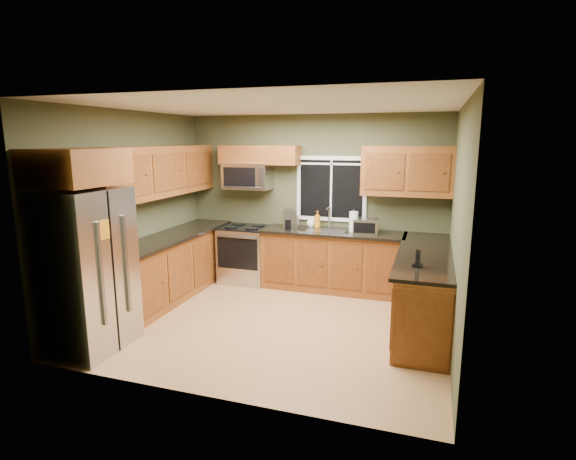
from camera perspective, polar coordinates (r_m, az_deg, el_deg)
The scene contains 29 objects.
floor at distance 5.90m, azimuth -1.54°, elevation -11.63°, with size 4.20×4.20×0.00m, color #AD7B4C.
ceiling at distance 5.45m, azimuth -1.70°, elevation 15.51°, with size 4.20×4.20×0.00m, color white.
back_wall at distance 7.22m, azimuth 3.18°, elevation 3.75°, with size 4.20×4.20×0.00m, color #43462B.
front_wall at distance 3.91m, azimuth -10.50°, elevation -3.01°, with size 4.20×4.20×0.00m, color #43462B.
left_wall at distance 6.52m, azimuth -19.30°, elevation 2.30°, with size 3.60×3.60×0.00m, color #43462B.
right_wall at distance 5.21m, azimuth 20.69°, elevation 0.06°, with size 3.60×3.60×0.00m, color #43462B.
window at distance 7.11m, azimuth 5.51°, elevation 5.24°, with size 1.12×0.03×1.02m.
base_cabinets_left at distance 6.92m, azimuth -14.45°, elevation -4.56°, with size 0.60×2.65×0.90m, color brown.
countertop_left at distance 6.79m, azimuth -14.47°, elevation -0.76°, with size 0.65×2.65×0.04m, color black.
base_cabinets_back at distance 7.02m, azimuth 5.76°, elevation -4.02°, with size 2.17×0.60×0.90m, color brown.
countertop_back at distance 6.88m, azimuth 5.79°, elevation -0.30°, with size 2.17×0.65×0.04m, color black.
base_cabinets_peninsula at distance 5.96m, azimuth 16.96°, elevation -7.30°, with size 0.60×2.52×0.90m.
countertop_peninsula at distance 5.84m, azimuth 16.98°, elevation -2.88°, with size 0.65×2.50×0.04m, color black.
upper_cabinets_left at distance 6.75m, azimuth -16.02°, elevation 7.15°, with size 0.33×2.65×0.72m, color brown.
upper_cabinets_back_left at distance 7.27m, azimuth -3.68°, elevation 9.49°, with size 1.30×0.33×0.30m, color brown.
upper_cabinets_back_right at distance 6.78m, azimuth 14.89°, elevation 7.22°, with size 1.30×0.33×0.72m, color brown.
upper_cabinet_over_fridge at distance 5.23m, azimuth -25.23°, elevation 7.27°, with size 0.72×0.90×0.38m, color brown.
refrigerator at distance 5.41m, azimuth -24.22°, elevation -4.73°, with size 0.74×0.90×1.80m.
range at distance 7.42m, azimuth -5.43°, elevation -3.01°, with size 0.76×0.69×0.94m.
microwave at distance 7.33m, azimuth -5.19°, elevation 6.82°, with size 0.76×0.41×0.42m.
sink at distance 6.92m, azimuth 4.90°, elevation 0.05°, with size 0.60×0.42×0.36m.
toaster_oven at distance 6.73m, azimuth 9.84°, elevation 0.47°, with size 0.38×0.31×0.22m.
coffee_maker at distance 7.00m, azimuth 0.19°, elevation 1.31°, with size 0.23×0.28×0.30m.
kettle at distance 7.03m, azimuth 0.81°, elevation 1.11°, with size 0.16×0.16×0.25m.
paper_towel_roll at distance 6.84m, azimuth 8.31°, elevation 1.05°, with size 0.14×0.14×0.34m.
soap_bottle_a at distance 7.07m, azimuth 3.75°, elevation 1.34°, with size 0.10×0.11×0.27m, color orange.
soap_bottle_b at distance 7.03m, azimuth 8.34°, elevation 0.86°, with size 0.09×0.09×0.19m, color white.
soap_bottle_c at distance 7.16m, azimuth 2.91°, elevation 1.05°, with size 0.13×0.13×0.17m, color white.
cordless_phone at distance 5.11m, azimuth 16.15°, elevation -3.91°, with size 0.11×0.11×0.20m.
Camera 1 is at (1.82, -5.12, 2.31)m, focal length 28.00 mm.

